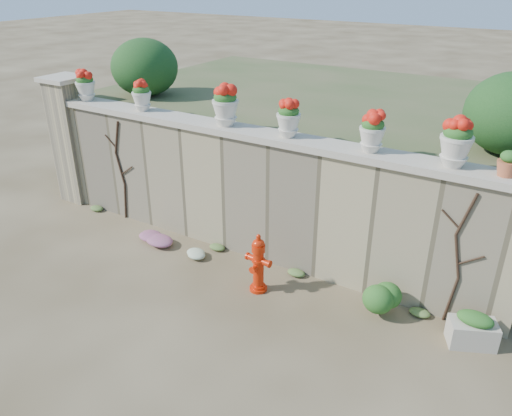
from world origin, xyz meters
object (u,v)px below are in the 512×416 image
Objects in this scene: planter_box at (473,330)px; terracotta_pot at (508,165)px; urn_pot_0 at (85,86)px; fire_hydrant at (258,263)px.

planter_box is 2.09m from terracotta_pot.
planter_box is 1.19× the size of urn_pot_0.
urn_pot_0 is at bearing 180.00° from terracotta_pot.
planter_box is at bearing -82.56° from terracotta_pot.
urn_pot_0 is 1.85× the size of terracotta_pot.
terracotta_pot reaches higher than planter_box.
urn_pot_0 is at bearing 171.21° from fire_hydrant.
planter_box is 2.20× the size of terracotta_pot.
planter_box is at bearing 11.28° from fire_hydrant.
urn_pot_0 is (-4.25, 0.93, 1.91)m from fire_hydrant.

